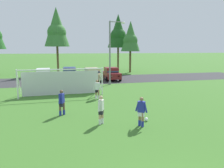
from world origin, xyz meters
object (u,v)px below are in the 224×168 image
Objects in this scene: parked_car_slot_center_left at (92,74)px; street_lamp at (111,52)px; soccer_goal at (61,81)px; parked_car_slot_center at (111,74)px; parked_car_slot_left at (70,73)px; parked_car_slot_far_left at (43,75)px; player_defender_far at (101,110)px; player_winger_right at (97,89)px; soccer_ball at (146,119)px; player_winger_left at (62,103)px; player_striker_near at (141,112)px.

parked_car_slot_center_left is 0.58× the size of street_lamp.
parked_car_slot_center_left is (4.28, 8.52, -0.42)m from soccer_goal.
parked_car_slot_left is at bearing 163.65° from parked_car_slot_center.
parked_car_slot_far_left and parked_car_slot_center_left have the same top height.
player_defender_far is 0.22× the size of street_lamp.
street_lamp reaches higher than player_winger_right.
soccer_goal is at bearing 140.64° from player_winger_right.
parked_car_slot_far_left is (-2.03, 9.02, -0.42)m from soccer_goal.
parked_car_slot_left reaches higher than soccer_ball.
parked_car_slot_center_left is at bearing 82.26° from player_defender_far.
street_lamp reaches higher than soccer_ball.
player_winger_right is (3.06, 4.01, 0.00)m from player_winger_left.
player_defender_far is at bearing -106.57° from street_lamp.
soccer_ball is 0.13× the size of player_winger_left.
parked_car_slot_left and parked_car_slot_center have the same top height.
parked_car_slot_center is at bearing 51.09° from soccer_goal.
street_lamp reaches higher than player_defender_far.
parked_car_slot_left is at bearing 149.65° from parked_car_slot_center_left.
soccer_ball is 0.03× the size of street_lamp.
parked_car_slot_far_left reaches higher than soccer_ball.
player_defender_far and player_winger_left have the same top height.
street_lamp is at bearing -49.29° from parked_car_slot_left.
street_lamp is (6.13, 11.26, 3.04)m from player_winger_left.
parked_car_slot_left reaches higher than player_defender_far.
parked_car_slot_center_left is at bearing 89.12° from player_striker_near.
parked_car_slot_center is at bearing 75.51° from street_lamp.
parked_car_slot_center_left is (4.44, 14.90, 0.05)m from player_winger_left.
soccer_ball is 0.05× the size of parked_car_slot_center.
soccer_ball is 0.05× the size of parked_car_slot_center_left.
player_striker_near is 0.39× the size of parked_car_slot_center.
player_winger_right is 0.22× the size of street_lamp.
parked_car_slot_far_left is 8.98m from parked_car_slot_center.
parked_car_slot_left is at bearing 91.71° from player_defender_far.
parked_car_slot_center is (8.97, -0.44, 0.00)m from parked_car_slot_far_left.
player_winger_left is 0.39× the size of parked_car_slot_far_left.
player_striker_near is 0.38× the size of parked_car_slot_center_left.
parked_car_slot_center reaches higher than player_winger_right.
parked_car_slot_far_left reaches higher than player_striker_near.
player_winger_left is 0.38× the size of parked_car_slot_center_left.
player_striker_near is at bearing -90.88° from parked_car_slot_center_left.
parked_car_slot_center_left is 5.00m from street_lamp.
player_defender_far is 17.36m from parked_car_slot_center_left.
parked_car_slot_left is (-3.25, 19.10, 0.77)m from soccer_ball.
soccer_goal is 8.91m from player_defender_far.
parked_car_slot_center_left is at bearing 91.13° from soccer_ball.
street_lamp is (5.97, 4.87, 2.57)m from soccer_goal.
parked_car_slot_far_left reaches higher than player_winger_left.
player_striker_near and player_winger_right have the same top height.
soccer_goal is 10.32m from parked_car_slot_left.
street_lamp is at bearing -104.49° from parked_car_slot_center.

